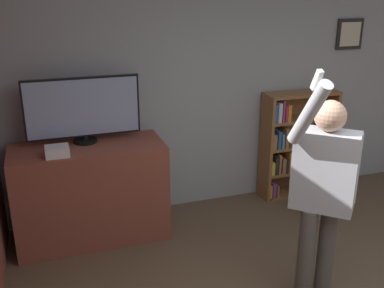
# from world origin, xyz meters

# --- Properties ---
(wall_back) EXTENTS (6.63, 0.09, 2.70)m
(wall_back) POSITION_xyz_m (0.00, 2.83, 1.35)
(wall_back) COLOR #9EA3A8
(wall_back) RESTS_ON ground_plane
(tv_ledge) EXTENTS (1.42, 0.61, 0.95)m
(tv_ledge) POSITION_xyz_m (-1.50, 2.41, 0.48)
(tv_ledge) COLOR brown
(tv_ledge) RESTS_ON ground_plane
(television) EXTENTS (1.06, 0.22, 0.62)m
(television) POSITION_xyz_m (-1.50, 2.53, 1.28)
(television) COLOR black
(television) RESTS_ON tv_ledge
(game_console) EXTENTS (0.20, 0.18, 0.09)m
(game_console) POSITION_xyz_m (-1.78, 2.24, 1.00)
(game_console) COLOR white
(game_console) RESTS_ON tv_ledge
(bookshelf) EXTENTS (0.87, 0.28, 1.24)m
(bookshelf) POSITION_xyz_m (0.83, 2.65, 0.62)
(bookshelf) COLOR brown
(bookshelf) RESTS_ON ground_plane
(person) EXTENTS (0.59, 0.54, 1.88)m
(person) POSITION_xyz_m (0.02, 0.89, 0.98)
(person) COLOR #56514C
(person) RESTS_ON ground_plane
(waste_bin) EXTENTS (0.33, 0.33, 0.40)m
(waste_bin) POSITION_xyz_m (0.90, 2.09, 0.20)
(waste_bin) COLOR gray
(waste_bin) RESTS_ON ground_plane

